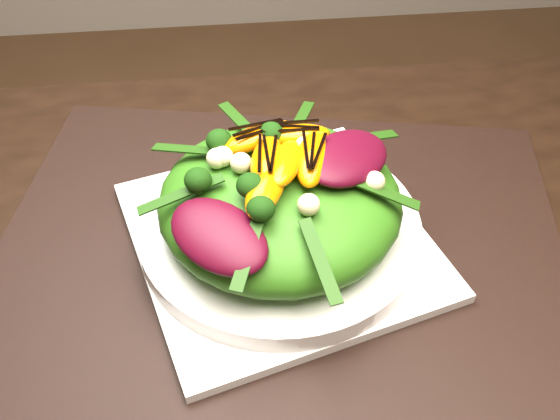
{
  "coord_description": "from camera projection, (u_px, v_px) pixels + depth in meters",
  "views": [
    {
      "loc": [
        -0.23,
        -0.31,
        1.23
      ],
      "look_at": [
        -0.18,
        0.13,
        0.8
      ],
      "focal_mm": 42.0,
      "sensor_mm": 36.0,
      "label": 1
    }
  ],
  "objects": [
    {
      "name": "radicchio_leaf",
      "position": [
        347.0,
        158.0,
        0.59
      ],
      "size": [
        0.11,
        0.11,
        0.02
      ],
      "primitive_type": "ellipsoid",
      "rotation": [
        0.0,
        0.0,
        0.72
      ],
      "color": "#3D0614",
      "rests_on": "lettuce_mound"
    },
    {
      "name": "orange_segment",
      "position": [
        273.0,
        144.0,
        0.6
      ],
      "size": [
        0.07,
        0.06,
        0.02
      ],
      "primitive_type": "ellipsoid",
      "rotation": [
        0.0,
        0.0,
        0.59
      ],
      "color": "#D36503",
      "rests_on": "lettuce_mound"
    },
    {
      "name": "broccoli_floret",
      "position": [
        195.0,
        146.0,
        0.6
      ],
      "size": [
        0.04,
        0.04,
        0.03
      ],
      "primitive_type": "sphere",
      "rotation": [
        0.0,
        0.0,
        -0.34
      ],
      "color": "black",
      "rests_on": "lettuce_mound"
    },
    {
      "name": "dining_table",
      "position": [
        492.0,
        352.0,
        0.59
      ],
      "size": [
        1.6,
        0.9,
        0.75
      ],
      "primitive_type": "cube",
      "color": "black",
      "rests_on": "floor"
    },
    {
      "name": "salad_bowl",
      "position": [
        280.0,
        229.0,
        0.64
      ],
      "size": [
        0.35,
        0.35,
        0.02
      ],
      "primitive_type": "cylinder",
      "rotation": [
        0.0,
        0.0,
        -0.35
      ],
      "color": "white",
      "rests_on": "plate_base"
    },
    {
      "name": "lettuce_mound",
      "position": [
        280.0,
        201.0,
        0.61
      ],
      "size": [
        0.26,
        0.26,
        0.08
      ],
      "primitive_type": "ellipsoid",
      "rotation": [
        0.0,
        0.0,
        -0.15
      ],
      "color": "#336B14",
      "rests_on": "salad_bowl"
    },
    {
      "name": "plate_base",
      "position": [
        280.0,
        239.0,
        0.65
      ],
      "size": [
        0.34,
        0.34,
        0.01
      ],
      "primitive_type": "cube",
      "rotation": [
        0.0,
        0.0,
        0.28
      ],
      "color": "white",
      "rests_on": "placemat"
    },
    {
      "name": "placemat",
      "position": [
        280.0,
        244.0,
        0.65
      ],
      "size": [
        0.63,
        0.53,
        0.0
      ],
      "primitive_type": "cube",
      "rotation": [
        0.0,
        0.0,
        -0.2
      ],
      "color": "black",
      "rests_on": "dining_table"
    },
    {
      "name": "balsamic_drizzle",
      "position": [
        273.0,
        135.0,
        0.59
      ],
      "size": [
        0.04,
        0.03,
        0.0
      ],
      "primitive_type": "cube",
      "rotation": [
        0.0,
        0.0,
        0.59
      ],
      "color": "black",
      "rests_on": "orange_segment"
    },
    {
      "name": "macadamia_nut",
      "position": [
        318.0,
        189.0,
        0.55
      ],
      "size": [
        0.03,
        0.03,
        0.02
      ],
      "primitive_type": "sphere",
      "rotation": [
        0.0,
        0.0,
        -0.41
      ],
      "color": "#FFFAB3",
      "rests_on": "lettuce_mound"
    }
  ]
}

